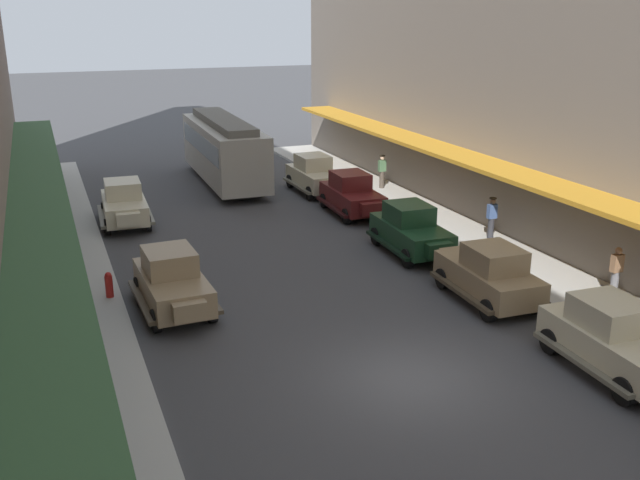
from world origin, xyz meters
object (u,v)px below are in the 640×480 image
at_px(parked_car_0, 613,337).
at_px(parked_car_2, 352,193).
at_px(parked_car_4, 172,280).
at_px(parked_car_5, 124,202).
at_px(pedestrian_0, 382,171).
at_px(pedestrian_2, 492,218).
at_px(parked_car_6, 411,229).
at_px(fire_hydrant, 109,285).
at_px(parked_car_3, 315,174).
at_px(streetcar, 224,148).
at_px(pedestrian_1, 616,272).
at_px(parked_car_1, 489,273).

distance_m(parked_car_0, parked_car_2, 15.65).
xyz_separation_m(parked_car_4, parked_car_5, (-0.21, 9.80, 0.00)).
height_order(pedestrian_0, pedestrian_2, same).
xyz_separation_m(parked_car_0, pedestrian_0, (3.08, 18.97, 0.07)).
distance_m(parked_car_0, parked_car_4, 12.40).
height_order(parked_car_6, pedestrian_0, parked_car_6).
distance_m(parked_car_5, pedestrian_2, 15.18).
bearing_deg(parked_car_4, fire_hydrant, 142.49).
relative_size(parked_car_4, pedestrian_2, 2.57).
bearing_deg(fire_hydrant, parked_car_0, -39.76).
relative_size(parked_car_3, pedestrian_2, 2.56).
relative_size(streetcar, pedestrian_1, 5.89).
bearing_deg(pedestrian_2, streetcar, 117.64).
relative_size(parked_car_1, parked_car_6, 1.00).
height_order(fire_hydrant, pedestrian_0, pedestrian_0).
xyz_separation_m(parked_car_0, parked_car_3, (-0.16, 19.98, 0.00)).
bearing_deg(parked_car_6, parked_car_2, 88.46).
distance_m(parked_car_0, parked_car_3, 19.98).
distance_m(parked_car_1, parked_car_6, 4.99).
height_order(streetcar, pedestrian_1, streetcar).
relative_size(parked_car_0, pedestrian_0, 2.58).
bearing_deg(parked_car_1, parked_car_3, 89.71).
bearing_deg(streetcar, parked_car_0, -80.66).
bearing_deg(parked_car_5, pedestrian_0, 5.26).
xyz_separation_m(parked_car_1, parked_car_3, (0.08, 15.01, 0.00)).
height_order(parked_car_0, parked_car_6, same).
relative_size(parked_car_5, pedestrian_0, 2.59).
xyz_separation_m(parked_car_2, parked_car_6, (-0.15, -5.69, 0.00)).
relative_size(parked_car_2, parked_car_4, 1.00).
bearing_deg(parked_car_6, parked_car_5, 140.31).
bearing_deg(pedestrian_0, parked_car_1, -103.33).
distance_m(parked_car_4, pedestrian_1, 13.62).
relative_size(parked_car_1, streetcar, 0.45).
bearing_deg(parked_car_4, parked_car_0, -40.16).
bearing_deg(parked_car_3, pedestrian_2, -71.35).
height_order(parked_car_3, fire_hydrant, parked_car_3).
height_order(parked_car_5, pedestrian_0, parked_car_5).
xyz_separation_m(parked_car_1, fire_hydrant, (-10.98, 4.36, -0.38)).
bearing_deg(pedestrian_0, pedestrian_2, -88.89).
distance_m(pedestrian_0, pedestrian_2, 9.12).
xyz_separation_m(parked_car_0, parked_car_4, (-9.47, 7.99, 0.00)).
bearing_deg(parked_car_2, parked_car_1, -90.85).
distance_m(parked_car_1, parked_car_5, 15.93).
bearing_deg(parked_car_2, fire_hydrant, -150.43).
xyz_separation_m(parked_car_2, streetcar, (-3.77, 7.78, 0.96)).
relative_size(parked_car_2, pedestrian_0, 2.58).
relative_size(parked_car_2, parked_car_3, 1.01).
xyz_separation_m(parked_car_3, pedestrian_1, (3.53, -16.51, 0.05)).
bearing_deg(pedestrian_1, parked_car_5, 132.32).
xyz_separation_m(parked_car_2, parked_car_5, (-9.60, 2.15, 0.00)).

